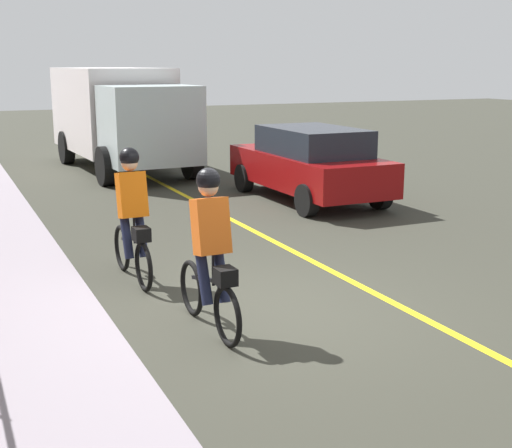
{
  "coord_description": "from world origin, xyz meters",
  "views": [
    {
      "loc": [
        -7.21,
        3.37,
        2.89
      ],
      "look_at": [
        0.32,
        -0.06,
        1.0
      ],
      "focal_mm": 49.26,
      "sensor_mm": 36.0,
      "label": 1
    }
  ],
  "objects_px": {
    "cyclist_follow": "(210,252)",
    "box_truck_background": "(120,114)",
    "patrol_sedan": "(309,162)",
    "cyclist_lead": "(132,216)"
  },
  "relations": [
    {
      "from": "cyclist_follow",
      "to": "box_truck_background",
      "type": "height_order",
      "value": "box_truck_background"
    },
    {
      "from": "cyclist_follow",
      "to": "box_truck_background",
      "type": "bearing_deg",
      "value": -10.85
    },
    {
      "from": "patrol_sedan",
      "to": "box_truck_background",
      "type": "xyz_separation_m",
      "value": [
        6.23,
        2.57,
        0.73
      ]
    },
    {
      "from": "cyclist_follow",
      "to": "box_truck_background",
      "type": "relative_size",
      "value": 0.27
    },
    {
      "from": "cyclist_lead",
      "to": "patrol_sedan",
      "type": "distance_m",
      "value": 6.47
    },
    {
      "from": "box_truck_background",
      "to": "patrol_sedan",
      "type": "bearing_deg",
      "value": 19.9
    },
    {
      "from": "cyclist_lead",
      "to": "cyclist_follow",
      "type": "relative_size",
      "value": 1.0
    },
    {
      "from": "box_truck_background",
      "to": "cyclist_lead",
      "type": "bearing_deg",
      "value": -15.48
    },
    {
      "from": "patrol_sedan",
      "to": "box_truck_background",
      "type": "height_order",
      "value": "box_truck_background"
    },
    {
      "from": "cyclist_lead",
      "to": "patrol_sedan",
      "type": "xyz_separation_m",
      "value": [
        4.16,
        -4.96,
        -0.09
      ]
    }
  ]
}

